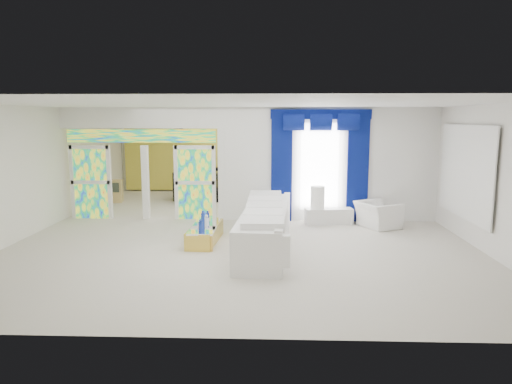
{
  "coord_description": "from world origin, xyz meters",
  "views": [
    {
      "loc": [
        0.68,
        -11.5,
        2.73
      ],
      "look_at": [
        0.3,
        -1.2,
        1.1
      ],
      "focal_mm": 33.04,
      "sensor_mm": 36.0,
      "label": 1
    }
  ],
  "objects_px": {
    "white_sofa": "(266,228)",
    "grand_piano": "(205,184)",
    "coffee_table": "(205,234)",
    "armchair": "(378,215)",
    "console_table": "(329,216)"
  },
  "relations": [
    {
      "from": "white_sofa",
      "to": "grand_piano",
      "type": "distance_m",
      "value": 6.44
    },
    {
      "from": "coffee_table",
      "to": "armchair",
      "type": "relative_size",
      "value": 1.65
    },
    {
      "from": "coffee_table",
      "to": "console_table",
      "type": "bearing_deg",
      "value": 32.86
    },
    {
      "from": "console_table",
      "to": "grand_piano",
      "type": "distance_m",
      "value": 5.41
    },
    {
      "from": "white_sofa",
      "to": "armchair",
      "type": "relative_size",
      "value": 4.26
    },
    {
      "from": "coffee_table",
      "to": "white_sofa",
      "type": "bearing_deg",
      "value": -12.53
    },
    {
      "from": "white_sofa",
      "to": "grand_piano",
      "type": "relative_size",
      "value": 2.22
    },
    {
      "from": "console_table",
      "to": "grand_piano",
      "type": "bearing_deg",
      "value": 134.49
    },
    {
      "from": "white_sofa",
      "to": "coffee_table",
      "type": "height_order",
      "value": "white_sofa"
    },
    {
      "from": "white_sofa",
      "to": "console_table",
      "type": "height_order",
      "value": "white_sofa"
    },
    {
      "from": "white_sofa",
      "to": "console_table",
      "type": "bearing_deg",
      "value": 57.74
    },
    {
      "from": "console_table",
      "to": "armchair",
      "type": "distance_m",
      "value": 1.24
    },
    {
      "from": "console_table",
      "to": "grand_piano",
      "type": "xyz_separation_m",
      "value": [
        -3.79,
        3.85,
        0.28
      ]
    },
    {
      "from": "coffee_table",
      "to": "grand_piano",
      "type": "distance_m",
      "value": 5.83
    },
    {
      "from": "coffee_table",
      "to": "armchair",
      "type": "distance_m",
      "value": 4.43
    }
  ]
}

